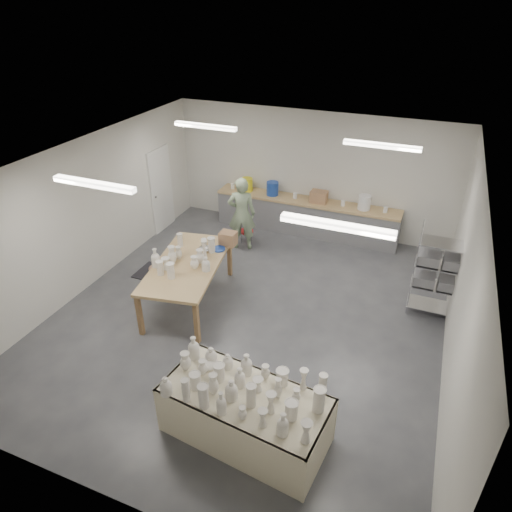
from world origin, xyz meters
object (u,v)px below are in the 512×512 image
at_px(drying_table, 244,412).
at_px(potter, 242,214).
at_px(work_table, 190,261).
at_px(red_stool, 247,232).

height_order(drying_table, potter, potter).
bearing_deg(work_table, red_stool, 78.67).
distance_m(drying_table, work_table, 3.42).
relative_size(drying_table, work_table, 0.91).
height_order(potter, red_stool, potter).
xyz_separation_m(work_table, red_stool, (0.05, 2.63, -0.62)).
bearing_deg(red_stool, potter, -90.00).
height_order(drying_table, work_table, work_table).
relative_size(drying_table, potter, 1.32).
bearing_deg(work_table, potter, 78.55).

